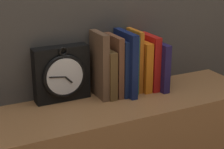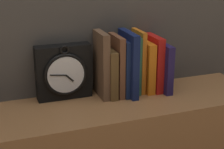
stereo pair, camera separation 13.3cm
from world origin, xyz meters
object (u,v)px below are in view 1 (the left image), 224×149
object	(u,v)px
book_slot9_navy	(157,65)
book_slot1_brown	(107,73)
book_slot2_brown	(114,65)
book_slot5_green	(129,63)
book_slot0_brown	(99,65)
book_slot8_red	(149,62)
book_slot6_orange	(135,60)
book_slot3_navy	(119,67)
book_slot7_orange	(141,65)
clock	(62,74)
book_slot4_navy	(126,63)

from	to	relation	value
book_slot9_navy	book_slot1_brown	bearing A→B (deg)	176.75
book_slot2_brown	book_slot5_green	xyz separation A→B (m)	(0.07, 0.01, -0.00)
book_slot0_brown	book_slot8_red	world-z (taller)	book_slot0_brown
book_slot6_orange	book_slot1_brown	bearing A→B (deg)	-175.46
book_slot1_brown	book_slot3_navy	xyz separation A→B (m)	(0.05, -0.00, 0.02)
book_slot6_orange	book_slot9_navy	xyz separation A→B (m)	(0.09, -0.02, -0.03)
book_slot0_brown	book_slot7_orange	bearing A→B (deg)	-0.54
book_slot5_green	book_slot8_red	size ratio (longest dim) A/B	1.03
clock	book_slot8_red	distance (m)	0.36
clock	book_slot4_navy	size ratio (longest dim) A/B	0.87
book_slot5_green	book_slot9_navy	bearing A→B (deg)	-10.28
book_slot1_brown	book_slot9_navy	size ratio (longest dim) A/B	0.96
book_slot5_green	book_slot8_red	bearing A→B (deg)	-5.36
book_slot4_navy	book_slot9_navy	xyz separation A→B (m)	(0.14, -0.00, -0.03)
book_slot0_brown	book_slot4_navy	bearing A→B (deg)	-8.74
book_slot8_red	book_slot9_navy	size ratio (longest dim) A/B	1.15
book_slot9_navy	clock	bearing A→B (deg)	173.32
book_slot4_navy	book_slot7_orange	world-z (taller)	book_slot4_navy
book_slot5_green	book_slot8_red	world-z (taller)	book_slot5_green
book_slot5_green	book_slot6_orange	distance (m)	0.03
book_slot9_navy	book_slot8_red	bearing A→B (deg)	156.07
book_slot8_red	book_slot9_navy	world-z (taller)	book_slot8_red
book_slot0_brown	book_slot3_navy	bearing A→B (deg)	-3.61
book_slot3_navy	book_slot7_orange	distance (m)	0.10
book_slot3_navy	book_slot7_orange	world-z (taller)	book_slot3_navy
book_slot1_brown	book_slot6_orange	size ratio (longest dim) A/B	0.76
book_slot6_orange	book_slot2_brown	bearing A→B (deg)	-174.41
book_slot1_brown	book_slot9_navy	distance (m)	0.22
book_slot5_green	clock	bearing A→B (deg)	174.88
book_slot5_green	book_slot7_orange	bearing A→B (deg)	-6.98
book_slot8_red	book_slot9_navy	xyz separation A→B (m)	(0.03, -0.01, -0.01)
book_slot5_green	book_slot4_navy	bearing A→B (deg)	-142.96
book_slot0_brown	book_slot1_brown	distance (m)	0.04
book_slot5_green	book_slot6_orange	world-z (taller)	book_slot6_orange
book_slot1_brown	book_slot8_red	xyz separation A→B (m)	(0.19, 0.00, 0.02)
book_slot5_green	book_slot6_orange	size ratio (longest dim) A/B	0.93
clock	book_slot4_navy	world-z (taller)	book_slot4_navy
book_slot3_navy	book_slot8_red	distance (m)	0.14
book_slot1_brown	book_slot6_orange	distance (m)	0.13
book_slot2_brown	book_slot4_navy	bearing A→B (deg)	-16.28
book_slot6_orange	book_slot7_orange	world-z (taller)	book_slot6_orange
book_slot1_brown	book_slot4_navy	size ratio (longest dim) A/B	0.75
book_slot3_navy	book_slot6_orange	bearing A→B (deg)	8.66
book_slot2_brown	book_slot6_orange	bearing A→B (deg)	5.59
book_slot4_navy	book_slot6_orange	distance (m)	0.06
book_slot1_brown	book_slot5_green	distance (m)	0.10
book_slot4_navy	book_slot3_navy	bearing A→B (deg)	153.79
book_slot3_navy	book_slot8_red	size ratio (longest dim) A/B	1.00
book_slot1_brown	book_slot7_orange	world-z (taller)	book_slot7_orange
book_slot5_green	book_slot1_brown	bearing A→B (deg)	-175.17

